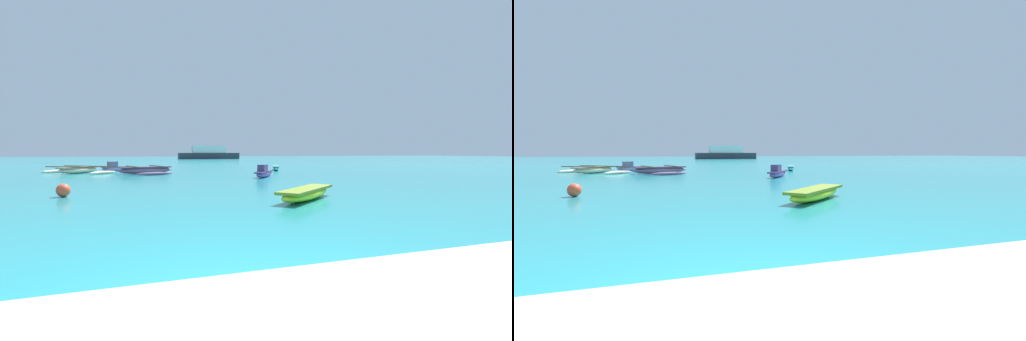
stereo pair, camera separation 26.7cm
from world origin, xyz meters
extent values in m
plane|color=teal|center=(0.00, 0.00, 0.00)|extent=(240.00, 240.00, 0.00)
ellipsoid|color=#8C5E84|center=(-0.70, 21.26, 0.23)|extent=(3.58, 1.70, 0.47)
cube|color=#5A4055|center=(-0.70, 21.26, 0.43)|extent=(3.30, 1.60, 0.08)
cylinder|color=brown|center=(0.06, 21.48, 0.49)|extent=(1.04, 3.34, 0.07)
cylinder|color=brown|center=(-1.46, 21.04, 0.49)|extent=(1.04, 3.34, 0.07)
ellipsoid|color=#8C5E84|center=(-1.19, 22.92, 0.10)|extent=(2.32, 0.86, 0.20)
ellipsoid|color=#8C5E84|center=(-0.22, 19.60, 0.10)|extent=(2.32, 0.86, 0.20)
ellipsoid|color=#50CCCB|center=(9.27, 22.89, 0.17)|extent=(1.87, 3.63, 0.35)
cube|color=teal|center=(9.27, 22.89, 0.31)|extent=(1.73, 3.34, 0.08)
ellipsoid|color=#B88EC3|center=(-2.78, 25.60, 0.17)|extent=(2.23, 1.73, 0.34)
cube|color=slate|center=(-2.78, 25.60, 0.30)|extent=(2.06, 1.61, 0.08)
cube|color=slate|center=(-3.02, 25.44, 0.53)|extent=(0.79, 0.73, 0.38)
ellipsoid|color=#704F9F|center=(5.69, 15.92, 0.17)|extent=(2.13, 2.81, 0.35)
cube|color=#4A3864|center=(5.69, 15.92, 0.31)|extent=(1.98, 2.60, 0.08)
cube|color=#4A3864|center=(5.48, 15.60, 0.54)|extent=(0.82, 0.94, 0.38)
ellipsoid|color=#BCE928|center=(3.62, 6.67, 0.18)|extent=(2.83, 2.63, 0.35)
cube|color=olive|center=(3.62, 6.67, 0.31)|extent=(2.62, 2.45, 0.08)
ellipsoid|color=beige|center=(-5.00, 23.24, 0.22)|extent=(2.56, 2.94, 0.44)
cube|color=gray|center=(-5.00, 23.24, 0.40)|extent=(2.38, 2.72, 0.08)
cylinder|color=brown|center=(-4.54, 23.81, 0.46)|extent=(3.36, 2.74, 0.07)
cylinder|color=brown|center=(-5.46, 22.68, 0.46)|extent=(3.36, 2.74, 0.07)
ellipsoid|color=beige|center=(-6.66, 24.59, 0.10)|extent=(1.60, 1.91, 0.20)
ellipsoid|color=beige|center=(-3.34, 21.90, 0.10)|extent=(1.60, 1.91, 0.20)
sphere|color=#E54C2D|center=(-3.40, 9.73, 0.21)|extent=(0.42, 0.42, 0.42)
cube|color=#2D333D|center=(13.31, 71.66, 0.65)|extent=(13.06, 2.87, 1.31)
cube|color=white|center=(13.31, 71.66, 2.09)|extent=(7.18, 2.44, 1.57)
camera|label=1|loc=(-1.09, -2.47, 1.41)|focal=24.00mm
camera|label=2|loc=(-0.84, -2.55, 1.41)|focal=24.00mm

